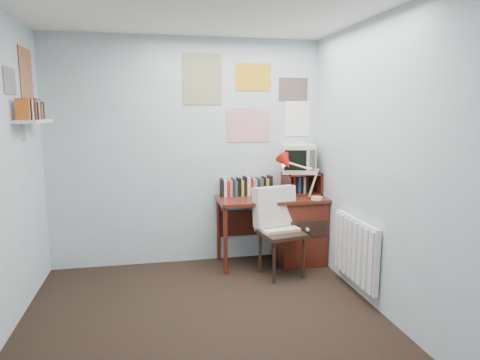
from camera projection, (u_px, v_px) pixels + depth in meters
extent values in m
plane|color=black|center=(209.00, 338.00, 3.25)|extent=(3.50, 3.50, 0.00)
cube|color=silver|center=(187.00, 153.00, 4.74)|extent=(3.00, 0.02, 2.50)
cube|color=silver|center=(397.00, 170.00, 3.35)|extent=(0.02, 3.50, 2.50)
cube|color=#591F14|center=(271.00, 199.00, 4.74)|extent=(1.20, 0.55, 0.03)
cube|color=#591F14|center=(299.00, 230.00, 4.87)|extent=(0.50, 0.50, 0.72)
cylinder|color=#591F14|center=(225.00, 241.00, 4.46)|extent=(0.04, 0.04, 0.72)
cylinder|color=#591F14|center=(219.00, 229.00, 4.92)|extent=(0.04, 0.04, 0.72)
cube|color=#591F14|center=(244.00, 223.00, 4.99)|extent=(0.64, 0.02, 0.30)
cube|color=black|center=(282.00, 234.00, 4.43)|extent=(0.54, 0.52, 0.90)
cube|color=#BB110C|center=(317.00, 179.00, 4.58)|extent=(0.32, 0.28, 0.44)
cube|color=#591F14|center=(302.00, 183.00, 4.91)|extent=(0.40, 0.30, 0.25)
cube|color=beige|center=(299.00, 157.00, 4.87)|extent=(0.45, 0.43, 0.35)
cube|color=#591F14|center=(247.00, 186.00, 4.85)|extent=(0.60, 0.14, 0.22)
cube|color=white|center=(355.00, 250.00, 4.01)|extent=(0.09, 0.80, 0.60)
cube|color=white|center=(33.00, 121.00, 3.77)|extent=(0.20, 0.62, 0.24)
cube|color=white|center=(249.00, 98.00, 4.78)|extent=(1.20, 0.01, 0.90)
cube|color=white|center=(18.00, 77.00, 3.69)|extent=(0.01, 0.70, 0.60)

